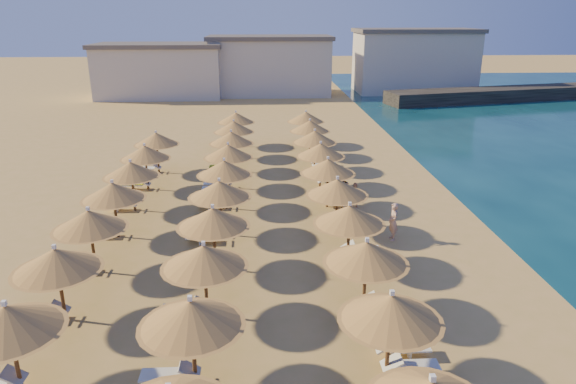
{
  "coord_description": "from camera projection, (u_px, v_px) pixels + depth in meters",
  "views": [
    {
      "loc": [
        -0.99,
        -20.66,
        9.89
      ],
      "look_at": [
        0.29,
        4.0,
        1.3
      ],
      "focal_mm": 32.0,
      "sensor_mm": 36.0,
      "label": 1
    }
  ],
  "objects": [
    {
      "name": "beachgoer_c",
      "position": [
        355.0,
        196.0,
        27.14
      ],
      "size": [
        0.97,
        0.7,
        1.53
      ],
      "primitive_type": "imported",
      "rotation": [
        0.0,
        0.0,
        -0.41
      ],
      "color": "tan",
      "rests_on": "ground"
    },
    {
      "name": "jetty",
      "position": [
        504.0,
        94.0,
        61.73
      ],
      "size": [
        30.14,
        10.56,
        1.5
      ],
      "primitive_type": "cube",
      "rotation": [
        0.0,
        0.0,
        0.22
      ],
      "color": "black",
      "rests_on": "ground"
    },
    {
      "name": "hotel_blocks",
      "position": [
        293.0,
        65.0,
        65.84
      ],
      "size": [
        48.26,
        11.2,
        8.1
      ],
      "color": "beige",
      "rests_on": "ground"
    },
    {
      "name": "loungers",
      "position": [
        250.0,
        228.0,
        24.19
      ],
      "size": [
        13.34,
        35.96,
        0.66
      ],
      "color": "white",
      "rests_on": "ground"
    },
    {
      "name": "beachgoer_a",
      "position": [
        393.0,
        222.0,
        23.49
      ],
      "size": [
        0.47,
        0.68,
        1.78
      ],
      "primitive_type": "imported",
      "rotation": [
        0.0,
        0.0,
        -1.51
      ],
      "color": "tan",
      "rests_on": "ground"
    },
    {
      "name": "ground",
      "position": [
        286.0,
        249.0,
        22.79
      ],
      "size": [
        220.0,
        220.0,
        0.0
      ],
      "primitive_type": "plane",
      "color": "tan",
      "rests_on": "ground"
    },
    {
      "name": "parasol_row_inland",
      "position": [
        113.0,
        192.0,
        23.32
      ],
      "size": [
        2.96,
        23.66,
        2.82
      ],
      "color": "brown",
      "rests_on": "ground"
    },
    {
      "name": "parasol_row_west",
      "position": [
        220.0,
        190.0,
        23.56
      ],
      "size": [
        2.96,
        37.45,
        2.82
      ],
      "color": "brown",
      "rests_on": "ground"
    },
    {
      "name": "beachgoer_b",
      "position": [
        343.0,
        191.0,
        27.43
      ],
      "size": [
        1.15,
        1.15,
        1.88
      ],
      "primitive_type": "imported",
      "rotation": [
        0.0,
        0.0,
        -0.81
      ],
      "color": "tan",
      "rests_on": "ground"
    },
    {
      "name": "parasol_row_east",
      "position": [
        337.0,
        188.0,
        23.82
      ],
      "size": [
        2.96,
        37.45,
        2.82
      ],
      "color": "brown",
      "rests_on": "ground"
    }
  ]
}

